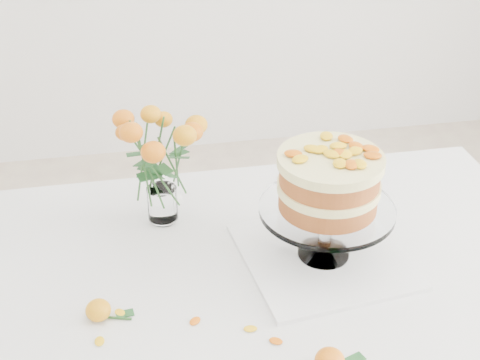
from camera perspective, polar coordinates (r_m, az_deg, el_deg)
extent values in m
cube|color=tan|center=(1.41, 0.54, -9.43)|extent=(1.40, 0.90, 0.04)
cylinder|color=tan|center=(2.10, 15.48, -8.29)|extent=(0.06, 0.06, 0.71)
cube|color=white|center=(1.40, 0.54, -8.72)|extent=(1.42, 0.92, 0.01)
cube|color=white|center=(1.82, -2.28, -2.02)|extent=(1.42, 0.01, 0.20)
cube|color=white|center=(1.46, 7.10, -6.45)|extent=(0.37, 0.37, 0.01)
cylinder|color=white|center=(1.42, 7.28, -4.18)|extent=(0.03, 0.03, 0.09)
cylinder|color=white|center=(1.39, 7.42, -2.46)|extent=(0.28, 0.28, 0.01)
cylinder|color=#AA5726|center=(1.38, 7.50, -1.55)|extent=(0.24, 0.24, 0.04)
cylinder|color=#FFF0A4|center=(1.36, 7.58, -0.51)|extent=(0.25, 0.25, 0.02)
cylinder|color=#AA5726|center=(1.35, 7.67, 0.54)|extent=(0.24, 0.24, 0.04)
cylinder|color=#FFF0A4|center=(1.33, 7.76, 1.66)|extent=(0.25, 0.25, 0.02)
cylinder|color=white|center=(1.58, -6.54, -3.32)|extent=(0.06, 0.06, 0.01)
cylinder|color=white|center=(1.56, -6.64, -1.98)|extent=(0.07, 0.07, 0.08)
ellipsoid|color=orange|center=(1.33, -12.00, -10.81)|extent=(0.05, 0.05, 0.04)
cylinder|color=#275321|center=(1.33, -10.48, -11.55)|extent=(0.06, 0.02, 0.00)
ellipsoid|color=yellow|center=(1.31, -3.86, -11.93)|extent=(0.03, 0.02, 0.00)
ellipsoid|color=yellow|center=(1.29, 0.89, -12.59)|extent=(0.03, 0.02, 0.00)
ellipsoid|color=yellow|center=(1.27, 3.08, -13.57)|extent=(0.03, 0.02, 0.00)
ellipsoid|color=yellow|center=(1.34, -10.19, -11.10)|extent=(0.03, 0.02, 0.00)
ellipsoid|color=yellow|center=(1.29, -11.90, -13.33)|extent=(0.03, 0.02, 0.00)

